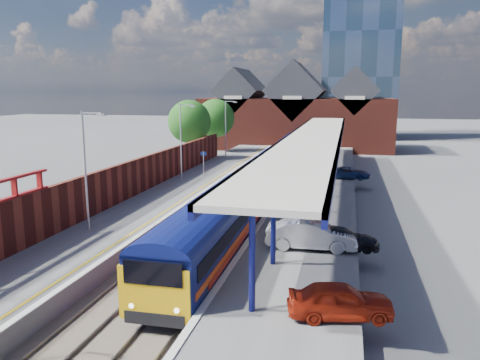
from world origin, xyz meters
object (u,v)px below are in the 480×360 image
(lamp_post_b, at_px, (87,164))
(lamp_post_c, at_px, (182,137))
(parked_car_silver, at_px, (311,234))
(lamp_post_d, at_px, (227,125))
(parked_car_dark, at_px, (341,239))
(parked_car_blue, at_px, (349,173))
(platform_sign, at_px, (204,160))
(parked_car_red, at_px, (340,300))
(train, at_px, (280,160))

(lamp_post_b, bearing_deg, lamp_post_c, 90.00)
(parked_car_silver, bearing_deg, lamp_post_b, 86.38)
(lamp_post_b, relative_size, lamp_post_d, 1.00)
(parked_car_dark, distance_m, parked_car_blue, 20.65)
(platform_sign, bearing_deg, parked_car_silver, -57.69)
(lamp_post_c, distance_m, platform_sign, 3.34)
(parked_car_red, height_order, parked_car_blue, parked_car_red)
(train, bearing_deg, platform_sign, -138.05)
(lamp_post_d, bearing_deg, train, -46.10)
(platform_sign, distance_m, parked_car_red, 28.96)
(train, bearing_deg, parked_car_blue, -25.01)
(platform_sign, bearing_deg, parked_car_dark, -54.00)
(train, relative_size, parked_car_blue, 16.81)
(lamp_post_b, distance_m, parked_car_silver, 13.36)
(lamp_post_c, bearing_deg, parked_car_blue, 17.08)
(parked_car_red, bearing_deg, lamp_post_d, 8.33)
(parked_car_red, bearing_deg, parked_car_dark, -11.22)
(platform_sign, height_order, parked_car_blue, platform_sign)
(lamp_post_b, xyz_separation_m, parked_car_red, (14.58, -7.75, -3.34))
(parked_car_silver, bearing_deg, parked_car_blue, -7.28)
(parked_car_red, xyz_separation_m, parked_car_silver, (-1.62, 7.40, 0.12))
(platform_sign, bearing_deg, parked_car_red, -62.82)
(train, relative_size, parked_car_dark, 16.98)
(lamp_post_b, bearing_deg, parked_car_silver, -1.53)
(train, height_order, lamp_post_b, lamp_post_b)
(platform_sign, relative_size, parked_car_dark, 0.64)
(lamp_post_c, bearing_deg, parked_car_silver, -51.58)
(parked_car_silver, height_order, parked_car_blue, parked_car_silver)
(train, xyz_separation_m, parked_car_dark, (6.65, -23.92, -0.56))
(platform_sign, bearing_deg, parked_car_blue, 10.77)
(lamp_post_b, relative_size, lamp_post_c, 1.00)
(lamp_post_b, bearing_deg, parked_car_blue, 54.15)
(parked_car_red, xyz_separation_m, parked_car_dark, (-0.08, 7.67, -0.09))
(parked_car_red, bearing_deg, platform_sign, 15.36)
(parked_car_silver, xyz_separation_m, parked_car_blue, (1.90, 20.91, -0.23))
(lamp_post_c, height_order, parked_car_dark, lamp_post_c)
(lamp_post_d, distance_m, parked_car_silver, 35.00)
(lamp_post_d, relative_size, parked_car_blue, 1.79)
(train, distance_m, lamp_post_d, 11.69)
(train, relative_size, parked_car_silver, 14.08)
(lamp_post_c, bearing_deg, lamp_post_d, 90.00)
(lamp_post_c, relative_size, lamp_post_d, 1.00)
(parked_car_dark, bearing_deg, lamp_post_c, 35.52)
(train, height_order, parked_car_red, train)
(lamp_post_b, height_order, parked_car_blue, lamp_post_b)
(lamp_post_b, bearing_deg, parked_car_dark, -0.33)
(lamp_post_d, bearing_deg, parked_car_red, -69.85)
(train, height_order, lamp_post_c, lamp_post_c)
(lamp_post_c, xyz_separation_m, parked_car_blue, (14.86, 4.57, -3.45))
(train, height_order, lamp_post_d, lamp_post_d)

